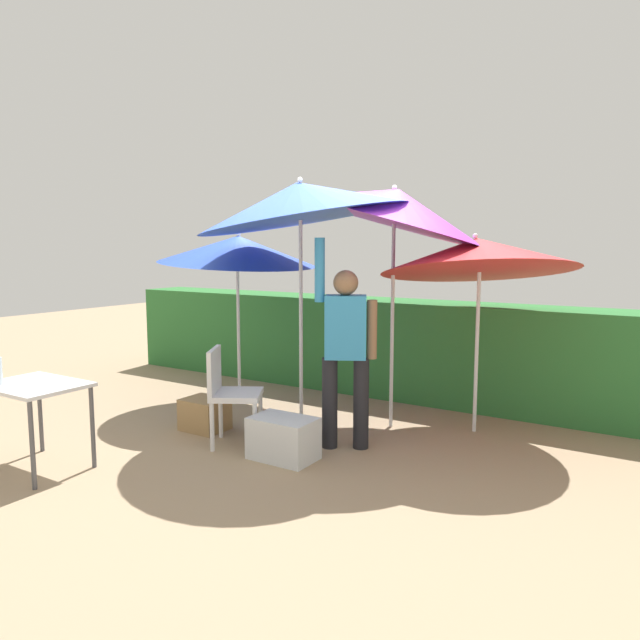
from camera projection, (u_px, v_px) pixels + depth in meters
The scene contains 11 objects.
ground_plane at pixel (303, 439), 5.50m from camera, with size 24.00×24.00×0.00m, color #9E8466.
hedge_row at pixel (395, 347), 7.13m from camera, with size 8.00×0.70×1.16m, color #2D7033.
umbrella_rainbow at pixel (477, 255), 5.52m from camera, with size 1.89×1.87×2.09m.
umbrella_orange at pixel (394, 206), 5.66m from camera, with size 2.01×1.96×2.69m.
umbrella_yellow at pixel (238, 250), 6.59m from camera, with size 1.81×1.79×2.00m.
umbrella_navy at pixel (300, 201), 5.54m from camera, with size 2.08×2.05×2.63m.
person_vendor at pixel (346, 345), 5.15m from camera, with size 0.53×0.36×1.88m.
chair_plastic at pixel (229, 390), 5.30m from camera, with size 0.60×0.60×0.89m.
cooler_box at pixel (283, 438), 4.96m from camera, with size 0.55×0.36×0.36m, color silver.
crate_cardboard at pixel (205, 414), 5.76m from camera, with size 0.42×0.34×0.31m, color #9E7A4C.
folding_table at pixel (34, 394), 4.69m from camera, with size 0.80×0.60×0.71m.
Camera 1 is at (2.97, -4.42, 1.80)m, focal length 32.75 mm.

